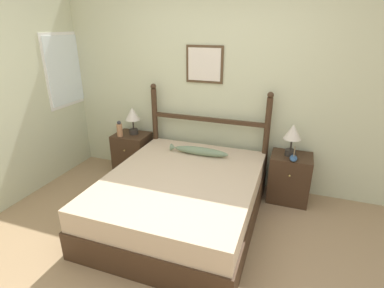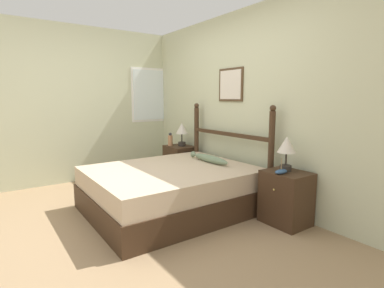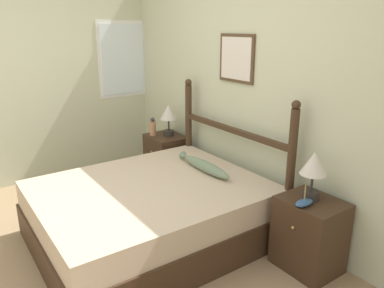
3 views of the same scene
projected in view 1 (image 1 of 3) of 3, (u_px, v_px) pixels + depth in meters
ground_plane at (163, 259)px, 2.80m from camera, size 16.00×16.00×0.00m
wall_back at (217, 88)px, 3.83m from camera, size 6.40×0.08×2.55m
bed at (182, 198)px, 3.29m from camera, size 1.60×1.95×0.53m
headboard at (207, 133)px, 3.94m from camera, size 1.60×0.08×1.31m
nightstand_left at (133, 153)px, 4.34m from camera, size 0.48×0.42×0.59m
nightstand_right at (289, 178)px, 3.65m from camera, size 0.48×0.42×0.59m
table_lamp_left at (133, 116)px, 4.14m from camera, size 0.20×0.20×0.39m
table_lamp_right at (293, 134)px, 3.46m from camera, size 0.20×0.20×0.39m
bottle at (120, 129)px, 4.12m from camera, size 0.08×0.08×0.22m
model_boat at (293, 158)px, 3.42m from camera, size 0.08×0.17×0.17m
fish_pillow at (199, 151)px, 3.69m from camera, size 0.74×0.12×0.10m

